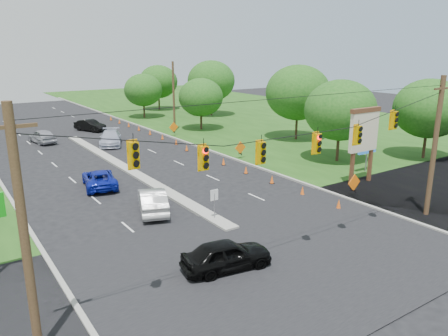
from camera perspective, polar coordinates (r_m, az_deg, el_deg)
ground at (r=23.55m, az=6.85°, el=-11.36°), size 160.00×160.00×0.00m
grass_right at (r=57.65m, az=16.55°, el=4.16°), size 40.00×160.00×0.06m
cross_street at (r=23.55m, az=6.85°, el=-11.36°), size 160.00×14.00×0.02m
curb_right at (r=52.77m, az=-6.22°, el=3.71°), size 0.25×110.00×0.16m
median at (r=40.71m, az=-12.80°, el=-0.07°), size 1.00×34.00×0.18m
median_sign at (r=27.40m, az=-1.28°, el=-4.01°), size 0.55×0.06×2.05m
signal_span at (r=21.04m, az=8.95°, el=-0.20°), size 25.60×0.32×9.00m
utility_pole_far_right at (r=57.56m, az=-6.59°, el=9.20°), size 0.28×0.28×9.00m
pylon_sign at (r=36.41m, az=17.86°, el=4.24°), size 5.90×2.30×6.12m
cone_0 at (r=30.73m, az=14.75°, el=-4.56°), size 0.32×0.32×0.70m
cone_1 at (r=32.98m, az=10.21°, el=-2.92°), size 0.32×0.32×0.70m
cone_2 at (r=35.44m, az=6.28°, el=-1.47°), size 0.32×0.32×0.70m
cone_3 at (r=38.06m, az=2.88°, el=-0.22°), size 0.32×0.32×0.70m
cone_4 at (r=40.81m, az=-0.07°, el=0.87°), size 0.32×0.32×0.70m
cone_5 at (r=43.67m, az=-2.64°, el=1.82°), size 0.32×0.32×0.70m
cone_6 at (r=46.61m, az=-4.89°, el=2.64°), size 0.32×0.32×0.70m
cone_7 at (r=49.90m, az=-6.27°, el=3.45°), size 0.32×0.32×0.70m
cone_8 at (r=52.96m, az=-8.05°, el=4.08°), size 0.32×0.32×0.70m
cone_9 at (r=56.08m, az=-9.64°, el=4.64°), size 0.32×0.32×0.70m
cone_10 at (r=59.23m, az=-11.07°, el=5.14°), size 0.32×0.32×0.70m
cone_11 at (r=62.43m, az=-12.35°, el=5.58°), size 0.32×0.32×0.70m
cone_12 at (r=65.65m, az=-13.51°, el=5.98°), size 0.32×0.32×0.70m
cone_13 at (r=68.90m, az=-14.56°, el=6.33°), size 0.32×0.32×0.70m
work_sign_0 at (r=33.07m, az=16.62°, el=-1.93°), size 1.27×0.58×1.37m
work_sign_1 at (r=42.93m, az=2.15°, el=2.60°), size 1.27×0.58×1.37m
work_sign_2 at (r=54.62m, az=-6.59°, el=5.27°), size 1.27×0.58×1.37m
tree_7 at (r=42.71m, az=14.95°, el=7.31°), size 6.72×6.72×7.84m
tree_8 at (r=52.39m, az=9.63°, el=9.68°), size 7.56×7.56×8.82m
tree_9 at (r=58.42m, az=-3.04°, el=9.21°), size 5.88×5.88×6.86m
tree_10 at (r=70.98m, az=-1.68°, el=11.31°), size 7.56×7.56×8.82m
tree_11 at (r=78.69m, az=-8.58°, el=11.09°), size 6.72×6.72×7.84m
tree_12 at (r=69.90m, az=-10.52°, el=9.98°), size 5.88×5.88×6.86m
tree_13 at (r=46.84m, az=25.21°, el=7.04°), size 6.72×6.72×7.84m
black_sedan at (r=21.80m, az=0.35°, el=-11.29°), size 4.74×2.48×1.54m
white_sedan at (r=29.44m, az=-9.33°, el=-4.20°), size 3.20×5.12×1.59m
blue_pickup at (r=35.58m, az=-15.97°, el=-1.34°), size 3.28×5.37×1.39m
silver_car_far at (r=50.93m, az=-14.61°, el=3.81°), size 4.22×6.01×1.62m
silver_car_oncoming at (r=54.59m, az=-22.65°, el=3.87°), size 2.58×4.95×1.61m
dark_car_receding at (r=60.54m, az=-17.10°, el=5.35°), size 3.39×4.85×1.52m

